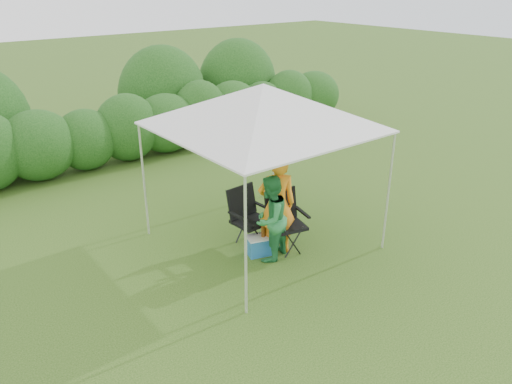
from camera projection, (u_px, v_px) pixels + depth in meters
ground at (280, 251)px, 8.66m from camera, size 70.00×70.00×0.00m
hedge at (131, 128)px, 12.72m from camera, size 14.78×1.53×1.80m
canopy at (263, 106)px, 8.04m from camera, size 3.10×3.10×2.83m
chair_right at (284, 217)px, 8.58m from camera, size 0.75×0.71×1.04m
chair_left at (247, 213)px, 8.71m from camera, size 0.68×0.62×1.04m
man at (277, 205)px, 8.33m from camera, size 0.77×0.66×1.77m
woman at (270, 219)px, 8.18m from camera, size 0.87×0.78×1.48m
cooler at (259, 245)px, 8.51m from camera, size 0.47×0.40×0.34m
bottle at (263, 229)px, 8.39m from camera, size 0.07×0.07×0.27m
lawn_toy at (292, 144)px, 13.79m from camera, size 0.53×0.44×0.26m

